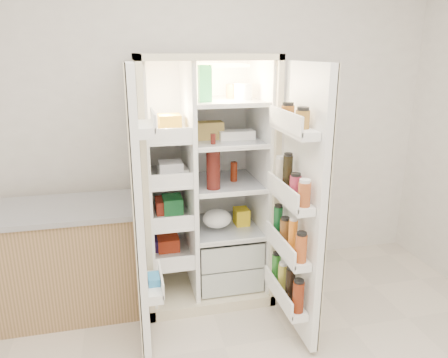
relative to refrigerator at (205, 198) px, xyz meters
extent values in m
cube|color=white|center=(-0.03, 0.35, 0.60)|extent=(4.00, 0.02, 2.70)
cube|color=beige|center=(-0.02, 0.28, 0.15)|extent=(0.92, 0.04, 1.80)
cube|color=beige|center=(-0.46, -0.05, 0.15)|extent=(0.04, 0.70, 1.80)
cube|color=beige|center=(0.42, -0.05, 0.15)|extent=(0.04, 0.70, 1.80)
cube|color=beige|center=(-0.02, -0.05, 1.03)|extent=(0.92, 0.70, 0.04)
cube|color=beige|center=(-0.02, -0.05, -0.71)|extent=(0.92, 0.70, 0.08)
cube|color=white|center=(-0.02, 0.25, 0.17)|extent=(0.84, 0.02, 1.68)
cube|color=white|center=(-0.43, -0.05, 0.17)|extent=(0.02, 0.62, 1.68)
cube|color=white|center=(0.39, -0.05, 0.17)|extent=(0.02, 0.62, 1.68)
cube|color=white|center=(-0.13, -0.05, 0.17)|extent=(0.03, 0.62, 1.68)
cube|color=#B7C0BB|center=(0.14, -0.07, -0.56)|extent=(0.47, 0.52, 0.19)
cube|color=#B7C0BB|center=(0.14, -0.07, -0.36)|extent=(0.47, 0.52, 0.19)
cube|color=#FFD18C|center=(0.14, 0.00, 0.97)|extent=(0.30, 0.30, 0.02)
cube|color=white|center=(-0.28, -0.05, -0.40)|extent=(0.28, 0.58, 0.02)
cube|color=white|center=(-0.28, -0.05, -0.10)|extent=(0.28, 0.58, 0.02)
cube|color=white|center=(-0.28, -0.05, 0.20)|extent=(0.28, 0.58, 0.02)
cube|color=white|center=(-0.28, -0.05, 0.50)|extent=(0.28, 0.58, 0.02)
cube|color=silver|center=(0.14, -0.05, -0.23)|extent=(0.49, 0.58, 0.01)
cube|color=silver|center=(0.14, -0.05, 0.13)|extent=(0.49, 0.58, 0.01)
cube|color=silver|center=(0.14, -0.05, 0.45)|extent=(0.49, 0.58, 0.02)
cube|color=silver|center=(0.14, -0.05, 0.73)|extent=(0.49, 0.58, 0.02)
cube|color=red|center=(-0.28, -0.05, -0.34)|extent=(0.16, 0.20, 0.10)
cube|color=green|center=(-0.28, -0.05, -0.03)|extent=(0.14, 0.18, 0.12)
cube|color=white|center=(-0.28, -0.05, 0.25)|extent=(0.20, 0.22, 0.07)
cube|color=gold|center=(-0.28, -0.05, 0.58)|extent=(0.15, 0.16, 0.14)
cube|color=#442B83|center=(-0.28, -0.05, -0.34)|extent=(0.18, 0.20, 0.09)
cube|color=red|center=(-0.28, -0.05, -0.04)|extent=(0.14, 0.18, 0.10)
cube|color=white|center=(-0.28, -0.05, 0.27)|extent=(0.16, 0.16, 0.12)
sphere|color=orange|center=(0.01, -0.15, -0.62)|extent=(0.07, 0.07, 0.07)
sphere|color=orange|center=(0.10, -0.11, -0.62)|extent=(0.07, 0.07, 0.07)
sphere|color=orange|center=(0.20, -0.15, -0.62)|extent=(0.07, 0.07, 0.07)
sphere|color=orange|center=(0.06, -0.01, -0.62)|extent=(0.07, 0.07, 0.07)
sphere|color=orange|center=(0.16, -0.03, -0.62)|extent=(0.07, 0.07, 0.07)
sphere|color=orange|center=(0.26, -0.07, -0.62)|extent=(0.07, 0.07, 0.07)
sphere|color=orange|center=(-0.02, -0.07, -0.62)|extent=(0.07, 0.07, 0.07)
ellipsoid|color=#3F7A28|center=(0.14, -0.05, -0.35)|extent=(0.26, 0.24, 0.11)
cylinder|color=#4F1610|center=(0.02, -0.21, 0.29)|extent=(0.10, 0.10, 0.30)
cylinder|color=maroon|center=(0.21, -0.07, 0.21)|extent=(0.05, 0.05, 0.15)
cube|color=#248648|center=(-0.02, -0.14, 0.86)|extent=(0.08, 0.08, 0.24)
cylinder|color=white|center=(0.27, -0.08, 0.80)|extent=(0.12, 0.12, 0.11)
cylinder|color=#AE6728|center=(0.21, 0.04, 0.79)|extent=(0.08, 0.08, 0.10)
cube|color=white|center=(0.22, -0.09, 0.49)|extent=(0.25, 0.11, 0.06)
cube|color=tan|center=(0.03, -0.03, 0.52)|extent=(0.20, 0.11, 0.12)
ellipsoid|color=white|center=(0.06, -0.13, -0.15)|extent=(0.21, 0.20, 0.14)
cube|color=yellow|center=(0.27, -0.05, -0.16)|extent=(0.11, 0.13, 0.13)
cube|color=white|center=(-0.52, -0.60, 0.15)|extent=(0.05, 0.40, 1.72)
cube|color=beige|center=(-0.54, -0.60, 0.15)|extent=(0.01, 0.40, 1.72)
cube|color=white|center=(-0.45, -0.60, -0.35)|extent=(0.09, 0.32, 0.06)
cube|color=white|center=(-0.45, -0.60, 0.65)|extent=(0.09, 0.32, 0.06)
cube|color=#338CCC|center=(-0.45, -0.60, -0.32)|extent=(0.07, 0.12, 0.10)
cube|color=white|center=(0.48, -0.69, 0.15)|extent=(0.05, 0.58, 1.72)
cube|color=beige|center=(0.51, -0.69, 0.15)|extent=(0.01, 0.58, 1.72)
cube|color=white|center=(0.40, -0.69, -0.49)|extent=(0.11, 0.50, 0.05)
cube|color=white|center=(0.40, -0.69, -0.15)|extent=(0.11, 0.50, 0.05)
cube|color=white|center=(0.40, -0.69, 0.20)|extent=(0.11, 0.50, 0.05)
cube|color=white|center=(0.40, -0.69, 0.63)|extent=(0.11, 0.50, 0.05)
cylinder|color=maroon|center=(0.40, -0.89, -0.36)|extent=(0.07, 0.07, 0.20)
cylinder|color=black|center=(0.40, -0.76, -0.35)|extent=(0.06, 0.06, 0.22)
cylinder|color=gold|center=(0.40, -0.63, -0.37)|extent=(0.06, 0.06, 0.18)
cylinder|color=#2C7928|center=(0.40, -0.50, -0.37)|extent=(0.06, 0.06, 0.19)
cylinder|color=#AB4A1C|center=(0.40, -0.89, -0.04)|extent=(0.07, 0.07, 0.17)
cylinder|color=orange|center=(0.40, -0.76, -0.02)|extent=(0.06, 0.06, 0.21)
cylinder|color=brown|center=(0.40, -0.63, -0.04)|extent=(0.07, 0.07, 0.16)
cylinder|color=#124F23|center=(0.40, -0.50, -0.02)|extent=(0.06, 0.06, 0.20)
cylinder|color=#984721|center=(0.40, -0.89, 0.30)|extent=(0.07, 0.07, 0.14)
cylinder|color=#9A273E|center=(0.40, -0.76, 0.30)|extent=(0.07, 0.07, 0.14)
cylinder|color=black|center=(0.40, -0.63, 0.34)|extent=(0.06, 0.06, 0.23)
cylinder|color=beige|center=(0.40, -0.50, 0.32)|extent=(0.06, 0.06, 0.18)
cylinder|color=olive|center=(0.40, -0.81, 0.71)|extent=(0.08, 0.08, 0.10)
cylinder|color=brown|center=(0.40, -0.59, 0.71)|extent=(0.08, 0.08, 0.10)
cube|color=#A37B51|center=(-1.07, -0.08, -0.37)|extent=(1.06, 0.55, 0.76)
cube|color=gray|center=(-1.07, -0.08, 0.03)|extent=(1.10, 0.58, 0.04)
camera|label=1|loc=(-0.56, -2.98, 1.08)|focal=34.00mm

